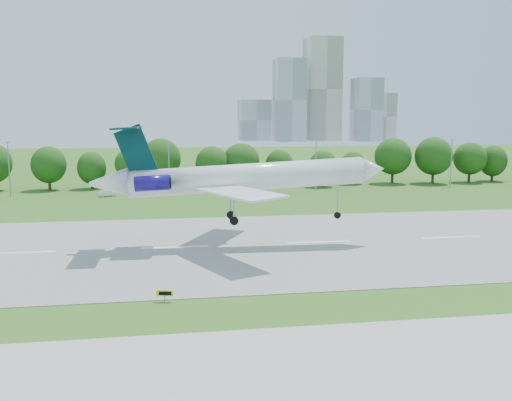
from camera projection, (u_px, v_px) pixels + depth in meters
name	position (u px, v px, depth m)	size (l,w,h in m)	color
ground	(388.00, 297.00, 55.53)	(600.00, 600.00, 0.00)	#2A5917
runway	(319.00, 242.00, 79.94)	(400.00, 45.00, 0.08)	gray
taxiway	(493.00, 379.00, 37.94)	(400.00, 23.00, 0.08)	#ADADA8
tree_line	(248.00, 163.00, 144.51)	(288.40, 8.40, 10.40)	#382314
light_poles	(244.00, 165.00, 134.32)	(175.90, 0.25, 12.19)	gray
skyline	(317.00, 102.00, 448.78)	(127.00, 52.00, 80.00)	#B2B2B7
airliner	(233.00, 177.00, 76.71)	(40.25, 29.35, 13.33)	white
taxi_sign_left	(165.00, 293.00, 53.98)	(1.62, 0.50, 1.14)	gray
service_vehicle_a	(107.00, 193.00, 127.38)	(1.44, 4.13, 1.36)	silver
service_vehicle_b	(236.00, 188.00, 137.27)	(1.47, 3.65, 1.24)	silver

